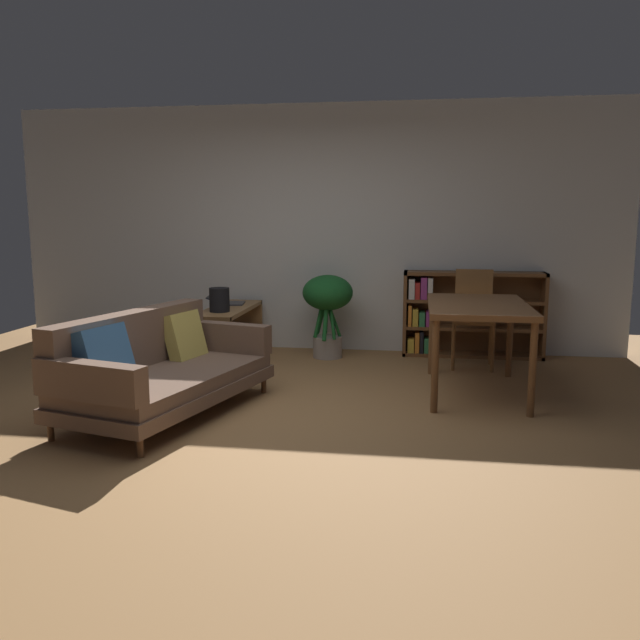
# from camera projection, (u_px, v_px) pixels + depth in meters

# --- Properties ---
(ground_plane) EXTENTS (8.16, 8.16, 0.00)m
(ground_plane) POSITION_uv_depth(u_px,v_px,m) (255.00, 420.00, 4.81)
(ground_plane) COLOR #9E7042
(back_wall_panel) EXTENTS (6.80, 0.10, 2.70)m
(back_wall_panel) POSITION_uv_depth(u_px,v_px,m) (313.00, 229.00, 7.23)
(back_wall_panel) COLOR silver
(back_wall_panel) RESTS_ON ground_plane
(fabric_couch) EXTENTS (1.29, 1.95, 0.77)m
(fabric_couch) POSITION_uv_depth(u_px,v_px,m) (157.00, 367.00, 4.93)
(fabric_couch) COLOR #56351E
(fabric_couch) RESTS_ON ground_plane
(media_console) EXTENTS (0.40, 1.27, 0.56)m
(media_console) POSITION_uv_depth(u_px,v_px,m) (229.00, 334.00, 6.76)
(media_console) COLOR olive
(media_console) RESTS_ON ground_plane
(open_laptop) EXTENTS (0.43, 0.35, 0.09)m
(open_laptop) POSITION_uv_depth(u_px,v_px,m) (228.00, 302.00, 6.98)
(open_laptop) COLOR #333338
(open_laptop) RESTS_ON media_console
(desk_speaker) EXTENTS (0.20, 0.20, 0.24)m
(desk_speaker) POSITION_uv_depth(u_px,v_px,m) (219.00, 300.00, 6.41)
(desk_speaker) COLOR black
(desk_speaker) RESTS_ON media_console
(potted_floor_plant) EXTENTS (0.53, 0.55, 0.88)m
(potted_floor_plant) POSITION_uv_depth(u_px,v_px,m) (328.00, 302.00, 6.84)
(potted_floor_plant) COLOR #9E9389
(potted_floor_plant) RESTS_ON ground_plane
(dining_table) EXTENTS (0.82, 1.34, 0.77)m
(dining_table) POSITION_uv_depth(u_px,v_px,m) (478.00, 313.00, 5.44)
(dining_table) COLOR brown
(dining_table) RESTS_ON ground_plane
(dining_chair_near) EXTENTS (0.43, 0.40, 0.97)m
(dining_chair_near) POSITION_uv_depth(u_px,v_px,m) (473.00, 313.00, 6.46)
(dining_chair_near) COLOR brown
(dining_chair_near) RESTS_ON ground_plane
(bookshelf) EXTENTS (1.48, 0.29, 0.91)m
(bookshelf) POSITION_uv_depth(u_px,v_px,m) (463.00, 314.00, 6.96)
(bookshelf) COLOR brown
(bookshelf) RESTS_ON ground_plane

